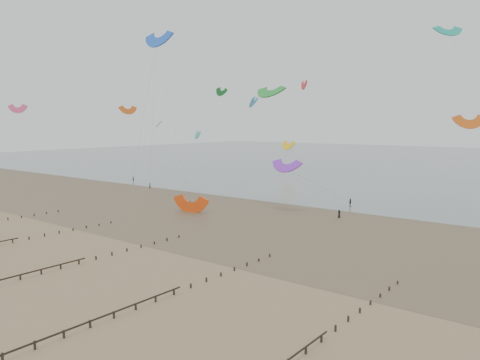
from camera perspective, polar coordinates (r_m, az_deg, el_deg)
name	(u,v)px	position (r m, az deg, el deg)	size (l,w,h in m)	color
ground	(102,249)	(73.12, -16.50, -8.09)	(500.00, 500.00, 0.00)	brown
sea_and_shore	(228,212)	(99.05, -1.47, -3.89)	(500.00, 665.00, 0.03)	#475654
kitesurfer_lead	(150,186)	(136.04, -10.93, -0.70)	(0.61, 0.40, 1.68)	black
kitesurfers	(352,211)	(97.86, 13.44, -3.69)	(116.01, 25.30, 1.89)	black
grounded_kite	(191,212)	(99.04, -6.04, -3.93)	(7.31, 3.83, 5.57)	#F2470F
kites_airborne	(360,111)	(143.23, 14.37, 8.11)	(246.62, 101.73, 38.49)	#2598E0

